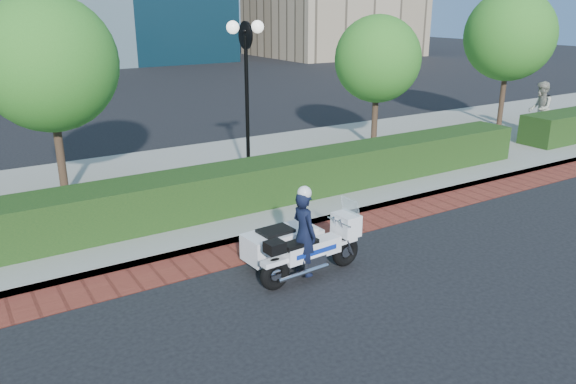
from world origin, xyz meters
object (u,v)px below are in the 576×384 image
lamppost (246,77)px  pedestrian (540,109)px  tree_c (378,59)px  tree_d (510,36)px  tree_b (48,63)px  police_motorcycle (297,242)px

lamppost → pedestrian: size_ratio=2.13×
tree_c → tree_d: size_ratio=0.83×
tree_c → pedestrian: size_ratio=2.18×
tree_b → tree_c: 10.01m
police_motorcycle → tree_d: bearing=21.2°
tree_d → lamppost: bearing=-173.8°
tree_c → lamppost: bearing=-166.7°
tree_d → pedestrian: (-0.38, -1.94, -2.47)m
lamppost → tree_c: (5.50, 1.30, 0.09)m
police_motorcycle → pedestrian: 14.00m
lamppost → pedestrian: (11.62, -0.64, -1.82)m
pedestrian → lamppost: bearing=-39.8°
lamppost → pedestrian: lamppost is taller
tree_c → police_motorcycle: tree_c is taller
police_motorcycle → pedestrian: size_ratio=1.12×
lamppost → police_motorcycle: 5.77m
lamppost → police_motorcycle: bearing=-108.5°
tree_c → tree_b: bearing=180.0°
tree_b → police_motorcycle: (2.83, -6.30, -2.82)m
tree_b → police_motorcycle: 7.46m
lamppost → tree_d: (12.00, 1.30, 0.65)m
lamppost → tree_c: bearing=13.3°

